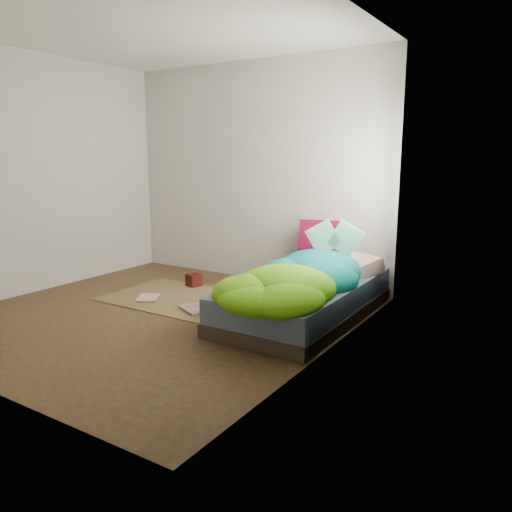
% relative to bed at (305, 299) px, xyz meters
% --- Properties ---
extents(ground, '(3.50, 3.50, 0.00)m').
position_rel_bed_xyz_m(ground, '(-1.22, -0.72, -0.17)').
color(ground, '#3D2417').
rests_on(ground, ground).
extents(room_walls, '(3.54, 3.54, 2.62)m').
position_rel_bed_xyz_m(room_walls, '(-1.21, -0.71, 1.46)').
color(room_walls, silver).
rests_on(room_walls, ground).
extents(bed, '(1.00, 2.00, 0.34)m').
position_rel_bed_xyz_m(bed, '(0.00, 0.00, 0.00)').
color(bed, '#36271D').
rests_on(bed, ground).
extents(duvet, '(0.96, 1.84, 0.34)m').
position_rel_bed_xyz_m(duvet, '(0.00, -0.22, 0.34)').
color(duvet, '#076872').
rests_on(duvet, bed).
extents(rug, '(1.60, 1.10, 0.01)m').
position_rel_bed_xyz_m(rug, '(-1.37, -0.17, -0.16)').
color(rug, brown).
rests_on(rug, ground).
extents(pillow_floral, '(0.75, 0.63, 0.14)m').
position_rel_bed_xyz_m(pillow_floral, '(0.16, 0.62, 0.24)').
color(pillow_floral, silver).
rests_on(pillow_floral, bed).
extents(pillow_magenta, '(0.49, 0.27, 0.47)m').
position_rel_bed_xyz_m(pillow_magenta, '(-0.25, 0.85, 0.41)').
color(pillow_magenta, '#510530').
rests_on(pillow_magenta, bed).
extents(open_book, '(0.44, 0.26, 0.27)m').
position_rel_bed_xyz_m(open_book, '(0.11, 0.38, 0.65)').
color(open_book, green).
rests_on(open_book, duvet).
extents(wooden_box, '(0.17, 0.17, 0.14)m').
position_rel_bed_xyz_m(wooden_box, '(-1.59, 0.29, -0.09)').
color(wooden_box, '#3D0E0D').
rests_on(wooden_box, rug).
extents(floor_book_a, '(0.33, 0.36, 0.02)m').
position_rel_bed_xyz_m(floor_book_a, '(-1.75, -0.44, -0.15)').
color(floor_book_a, silver).
rests_on(floor_book_a, rug).
extents(floor_book_b, '(0.39, 0.43, 0.03)m').
position_rel_bed_xyz_m(floor_book_b, '(-1.04, -0.28, -0.14)').
color(floor_book_b, pink).
rests_on(floor_book_b, rug).
extents(floor_book_c, '(0.41, 0.37, 0.03)m').
position_rel_bed_xyz_m(floor_book_c, '(-1.03, -0.53, -0.14)').
color(floor_book_c, tan).
rests_on(floor_book_c, rug).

